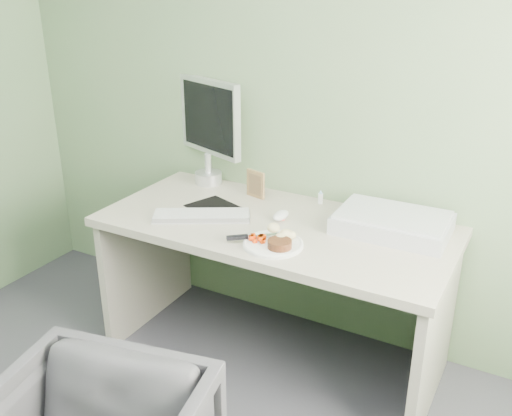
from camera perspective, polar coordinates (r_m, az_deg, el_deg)
The scene contains 14 objects.
wall_back at distance 2.74m, azimuth 5.73°, elevation 13.35°, with size 3.50×3.50×0.00m, color #6A845C.
desk at distance 2.67m, azimuth 1.85°, elevation -5.07°, with size 1.60×0.75×0.73m.
plate at distance 2.37m, azimuth 1.73°, elevation -3.65°, with size 0.25×0.25×0.01m, color white.
steak at distance 2.33m, azimuth 2.38°, elevation -3.61°, with size 0.10×0.10×0.03m, color black.
potato_pile at distance 2.40m, azimuth 2.97°, elevation -2.42°, with size 0.11×0.08×0.06m, color tan.
carrot_heap at distance 2.37m, azimuth 0.17°, elevation -2.92°, with size 0.06×0.05×0.04m, color #E83B04.
steak_knife at distance 2.39m, azimuth -1.00°, elevation -2.90°, with size 0.19×0.17×0.02m.
mousepad at distance 2.76m, azimuth -4.28°, elevation 0.10°, with size 0.23×0.20×0.00m, color black.
keyboard at distance 2.64m, azimuth -5.47°, elevation -0.70°, with size 0.44×0.13×0.02m, color white.
computer_mouse at distance 2.62m, azimuth 2.50°, elevation -0.75°, with size 0.06×0.11×0.04m, color white.
photo_frame at distance 2.85m, azimuth -0.04°, elevation 2.41°, with size 0.11×0.01×0.14m, color olive.
eyedrop_bottle at distance 2.80m, azimuth 6.47°, elevation 1.06°, with size 0.02×0.02×0.07m.
scanner at distance 2.55m, azimuth 13.48°, elevation -1.54°, with size 0.48×0.32×0.08m, color #B3B5BA.
monitor at distance 3.00m, azimuth -4.74°, elevation 8.21°, with size 0.45×0.19×0.55m.
Camera 1 is at (1.06, -0.48, 1.79)m, focal length 40.00 mm.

